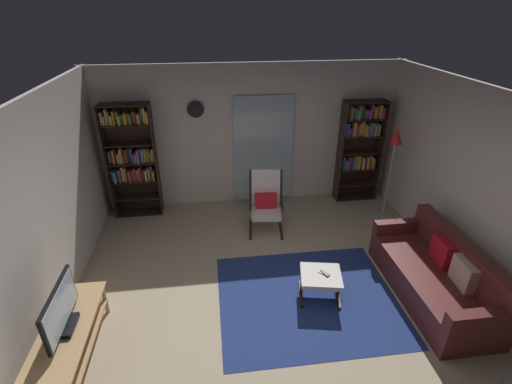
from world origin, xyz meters
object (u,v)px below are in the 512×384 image
(bookshelf_near_tv, at_px, (132,157))
(leather_sofa, at_px, (436,277))
(bookshelf_near_sofa, at_px, (359,145))
(wall_clock, at_px, (196,109))
(tv_stand, at_px, (69,337))
(floor_lamp_by_shelf, at_px, (395,145))
(lounge_armchair, at_px, (266,200))
(cell_phone, at_px, (324,273))
(tv_remote, at_px, (325,273))
(television, at_px, (61,311))
(ottoman, at_px, (321,278))

(bookshelf_near_tv, distance_m, leather_sofa, 5.07)
(bookshelf_near_sofa, relative_size, wall_clock, 6.69)
(tv_stand, relative_size, floor_lamp_by_shelf, 0.82)
(lounge_armchair, bearing_deg, cell_phone, -74.26)
(tv_remote, bearing_deg, television, 165.71)
(bookshelf_near_tv, xyz_separation_m, leather_sofa, (4.19, -2.73, -0.81))
(tv_stand, bearing_deg, cell_phone, 11.16)
(lounge_armchair, bearing_deg, leather_sofa, -44.69)
(leather_sofa, xyz_separation_m, floor_lamp_by_shelf, (0.19, 1.96, 1.09))
(television, relative_size, bookshelf_near_sofa, 0.42)
(bookshelf_near_tv, height_order, ottoman, bookshelf_near_tv)
(leather_sofa, bearing_deg, bookshelf_near_tv, 146.92)
(television, relative_size, floor_lamp_by_shelf, 0.48)
(television, bearing_deg, leather_sofa, 5.31)
(bookshelf_near_tv, distance_m, cell_phone, 3.81)
(television, bearing_deg, wall_clock, 67.31)
(television, distance_m, bookshelf_near_sofa, 5.45)
(bookshelf_near_tv, distance_m, tv_remote, 3.81)
(tv_stand, xyz_separation_m, cell_phone, (2.98, 0.59, 0.07))
(floor_lamp_by_shelf, bearing_deg, tv_remote, -132.63)
(bookshelf_near_tv, relative_size, tv_remote, 14.15)
(lounge_armchair, bearing_deg, wall_clock, 137.60)
(tv_remote, relative_size, cell_phone, 1.03)
(tv_stand, height_order, cell_phone, tv_stand)
(tv_remote, xyz_separation_m, wall_clock, (-1.58, 2.76, 1.48))
(tv_stand, bearing_deg, tv_remote, 10.99)
(bookshelf_near_tv, height_order, tv_remote, bookshelf_near_tv)
(tv_stand, height_order, wall_clock, wall_clock)
(tv_stand, xyz_separation_m, tv_remote, (2.98, 0.58, 0.07))
(television, xyz_separation_m, cell_phone, (2.98, 0.59, -0.32))
(television, bearing_deg, ottoman, 11.17)
(bookshelf_near_sofa, bearing_deg, cell_phone, -118.25)
(tv_stand, distance_m, television, 0.39)
(leather_sofa, height_order, lounge_armchair, lounge_armchair)
(television, height_order, bookshelf_near_sofa, bookshelf_near_sofa)
(bookshelf_near_tv, distance_m, lounge_armchair, 2.44)
(tv_stand, xyz_separation_m, leather_sofa, (4.45, 0.41, -0.00))
(bookshelf_near_tv, relative_size, leather_sofa, 1.04)
(bookshelf_near_sofa, distance_m, ottoman, 3.11)
(television, bearing_deg, bookshelf_near_sofa, 36.21)
(leather_sofa, height_order, wall_clock, wall_clock)
(lounge_armchair, relative_size, cell_phone, 7.30)
(tv_stand, relative_size, tv_remote, 9.66)
(cell_phone, bearing_deg, tv_remote, -124.73)
(bookshelf_near_tv, height_order, bookshelf_near_sofa, bookshelf_near_tv)
(leather_sofa, bearing_deg, ottoman, 173.69)
(ottoman, xyz_separation_m, cell_phone, (0.04, 0.01, 0.07))
(bookshelf_near_sofa, bearing_deg, television, -143.79)
(bookshelf_near_tv, distance_m, floor_lamp_by_shelf, 4.45)
(television, height_order, wall_clock, wall_clock)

